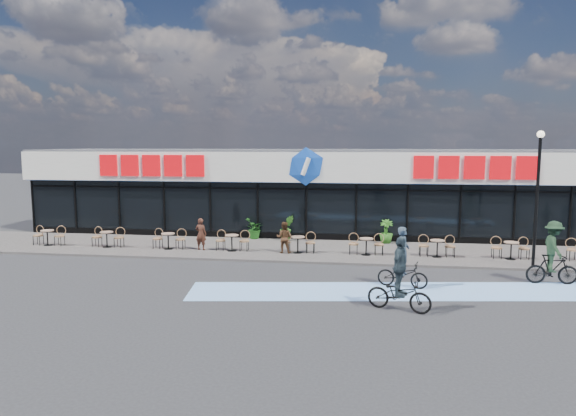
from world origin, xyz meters
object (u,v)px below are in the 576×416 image
(bistro_set_0, at_px, (49,236))
(cyclist_a, at_px, (403,267))
(potted_plant_mid, at_px, (287,228))
(cyclist_b, at_px, (553,256))
(patron_left, at_px, (201,234))
(patron_right, at_px, (284,237))
(potted_plant_right, at_px, (386,231))
(lamp_post, at_px, (538,187))
(potted_plant_left, at_px, (254,229))

(bistro_set_0, relative_size, cyclist_a, 0.73)
(potted_plant_mid, xyz_separation_m, cyclist_b, (10.32, -6.36, 0.29))
(cyclist_a, distance_m, cyclist_b, 5.37)
(potted_plant_mid, height_order, patron_left, patron_left)
(patron_right, bearing_deg, cyclist_a, 138.91)
(bistro_set_0, relative_size, potted_plant_right, 1.34)
(lamp_post, relative_size, patron_right, 3.81)
(cyclist_b, bearing_deg, potted_plant_right, 130.58)
(potted_plant_left, bearing_deg, cyclist_a, -48.60)
(bistro_set_0, xyz_separation_m, cyclist_b, (21.42, -3.56, 0.47))
(potted_plant_right, bearing_deg, potted_plant_left, 178.18)
(potted_plant_mid, xyz_separation_m, potted_plant_right, (4.89, -0.01, -0.06))
(bistro_set_0, bearing_deg, lamp_post, -3.78)
(potted_plant_mid, bearing_deg, patron_right, -84.37)
(potted_plant_right, relative_size, cyclist_b, 0.51)
(lamp_post, bearing_deg, patron_left, 174.38)
(bistro_set_0, distance_m, potted_plant_left, 9.86)
(potted_plant_right, xyz_separation_m, cyclist_b, (5.43, -6.35, 0.35))
(bistro_set_0, xyz_separation_m, potted_plant_left, (9.40, 3.00, 0.07))
(patron_right, distance_m, cyclist_b, 10.59)
(cyclist_b, bearing_deg, patron_left, 165.80)
(cyclist_a, bearing_deg, potted_plant_mid, 124.14)
(bistro_set_0, bearing_deg, potted_plant_right, 9.89)
(lamp_post, bearing_deg, cyclist_b, -91.36)
(bistro_set_0, bearing_deg, patron_right, -0.86)
(cyclist_b, bearing_deg, bistro_set_0, 170.57)
(potted_plant_left, height_order, patron_left, patron_left)
(bistro_set_0, xyz_separation_m, patron_left, (7.55, -0.05, 0.28))
(lamp_post, xyz_separation_m, cyclist_b, (-0.05, -2.14, -2.22))
(patron_right, xyz_separation_m, cyclist_a, (4.80, -4.53, -0.10))
(patron_left, height_order, cyclist_a, cyclist_a)
(cyclist_b, bearing_deg, lamp_post, 88.64)
(lamp_post, relative_size, potted_plant_left, 5.08)
(cyclist_a, height_order, cyclist_b, cyclist_b)
(potted_plant_right, distance_m, cyclist_a, 7.50)
(bistro_set_0, distance_m, cyclist_b, 21.72)
(cyclist_a, relative_size, cyclist_b, 0.94)
(patron_right, bearing_deg, cyclist_b, 163.63)
(potted_plant_mid, xyz_separation_m, cyclist_a, (5.09, -7.51, -0.03))
(potted_plant_left, relative_size, patron_left, 0.71)
(patron_left, relative_size, cyclist_b, 0.65)
(potted_plant_mid, xyz_separation_m, patron_left, (-3.55, -2.85, 0.10))
(potted_plant_mid, height_order, cyclist_a, cyclist_a)
(potted_plant_mid, height_order, patron_right, patron_right)
(bistro_set_0, distance_m, patron_right, 11.39)
(potted_plant_left, bearing_deg, potted_plant_mid, -6.57)
(potted_plant_mid, bearing_deg, bistro_set_0, -165.83)
(patron_left, relative_size, cyclist_a, 0.69)
(potted_plant_mid, bearing_deg, patron_left, -141.25)
(potted_plant_right, height_order, cyclist_a, cyclist_a)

